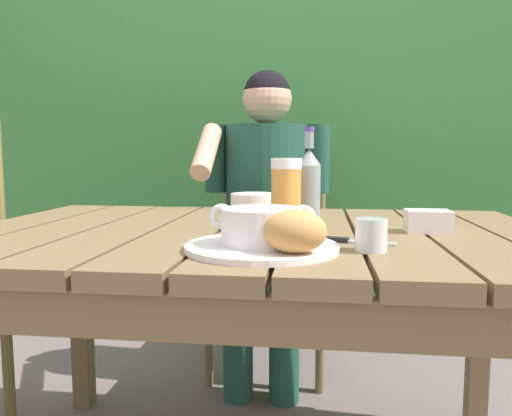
# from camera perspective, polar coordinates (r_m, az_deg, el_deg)

# --- Properties ---
(dining_table) EXTENTS (1.43, 0.93, 0.72)m
(dining_table) POSITION_cam_1_polar(r_m,az_deg,el_deg) (1.23, -0.15, -6.18)
(dining_table) COLOR brown
(dining_table) RESTS_ON ground_plane
(hedge_backdrop) EXTENTS (4.03, 0.89, 2.67)m
(hedge_backdrop) POSITION_cam_1_polar(r_m,az_deg,el_deg) (2.80, 7.22, 10.50)
(hedge_backdrop) COLOR #3B7D3B
(hedge_backdrop) RESTS_ON ground_plane
(chair_near_diner) EXTENTS (0.47, 0.47, 1.01)m
(chair_near_diner) POSITION_cam_1_polar(r_m,az_deg,el_deg) (2.16, 1.67, -4.95)
(chair_near_diner) COLOR olive
(chair_near_diner) RESTS_ON ground_plane
(person_eating) EXTENTS (0.48, 0.47, 1.22)m
(person_eating) POSITION_cam_1_polar(r_m,az_deg,el_deg) (1.92, 1.04, 0.70)
(person_eating) COLOR #1E4B3A
(person_eating) RESTS_ON ground_plane
(serving_plate) EXTENTS (0.30, 0.30, 0.01)m
(serving_plate) POSITION_cam_1_polar(r_m,az_deg,el_deg) (0.96, 0.66, -4.50)
(serving_plate) COLOR white
(serving_plate) RESTS_ON dining_table
(soup_bowl) EXTENTS (0.21, 0.16, 0.08)m
(soup_bowl) POSITION_cam_1_polar(r_m,az_deg,el_deg) (0.95, 0.66, -1.98)
(soup_bowl) COLOR white
(soup_bowl) RESTS_ON serving_plate
(bread_roll) EXTENTS (0.12, 0.09, 0.08)m
(bread_roll) POSITION_cam_1_polar(r_m,az_deg,el_deg) (0.87, 4.47, -2.69)
(bread_roll) COLOR tan
(bread_roll) RESTS_ON serving_plate
(beer_glass) EXTENTS (0.07, 0.07, 0.17)m
(beer_glass) POSITION_cam_1_polar(r_m,az_deg,el_deg) (1.20, 3.44, 1.60)
(beer_glass) COLOR orange
(beer_glass) RESTS_ON dining_table
(beer_bottle) EXTENTS (0.06, 0.06, 0.25)m
(beer_bottle) POSITION_cam_1_polar(r_m,az_deg,el_deg) (1.27, 6.05, 2.58)
(beer_bottle) COLOR gray
(beer_bottle) RESTS_ON dining_table
(water_glass_small) EXTENTS (0.06, 0.06, 0.06)m
(water_glass_small) POSITION_cam_1_polar(r_m,az_deg,el_deg) (0.96, 13.03, -3.03)
(water_glass_small) COLOR silver
(water_glass_small) RESTS_ON dining_table
(butter_tub) EXTENTS (0.10, 0.08, 0.05)m
(butter_tub) POSITION_cam_1_polar(r_m,az_deg,el_deg) (1.24, 19.03, -1.41)
(butter_tub) COLOR white
(butter_tub) RESTS_ON dining_table
(table_knife) EXTENTS (0.16, 0.06, 0.01)m
(table_knife) POSITION_cam_1_polar(r_m,az_deg,el_deg) (1.05, 10.38, -3.70)
(table_knife) COLOR silver
(table_knife) RESTS_ON dining_table
(diner_bowl) EXTENTS (0.15, 0.15, 0.06)m
(diner_bowl) POSITION_cam_1_polar(r_m,az_deg,el_deg) (1.58, -0.17, 0.64)
(diner_bowl) COLOR white
(diner_bowl) RESTS_ON dining_table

